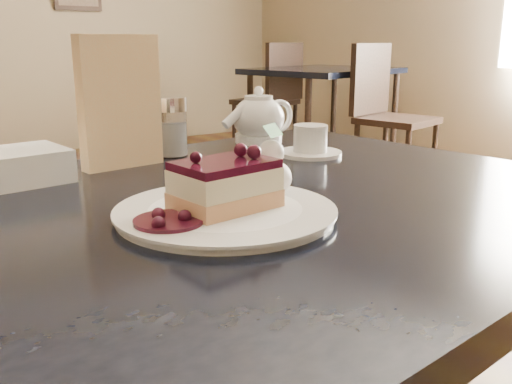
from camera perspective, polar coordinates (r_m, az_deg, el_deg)
main_table at (r=0.84m, az=-5.31°, el=-7.24°), size 1.39×0.99×0.82m
dessert_plate at (r=0.77m, az=-3.07°, el=-2.07°), size 0.29×0.29×0.01m
cheesecake_slice at (r=0.76m, az=-3.11°, el=0.70°), size 0.14×0.10×0.07m
whipped_cream at (r=0.83m, az=1.52°, el=1.47°), size 0.06×0.06×0.05m
berry_sauce at (r=0.71m, az=-8.73°, el=-2.91°), size 0.09×0.09×0.01m
tea_set at (r=1.30m, az=1.19°, el=6.81°), size 0.18×0.31×0.11m
menu_card at (r=1.09m, az=-13.45°, el=8.71°), size 0.16×0.05×0.24m
sugar_shaker at (r=1.18m, az=-8.45°, el=6.51°), size 0.07×0.07×0.12m
napkin_stack at (r=1.04m, az=-22.26°, el=2.49°), size 0.14×0.14×0.05m
bg_table_far_right at (r=4.80m, az=6.50°, el=3.12°), size 1.27×2.03×1.35m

